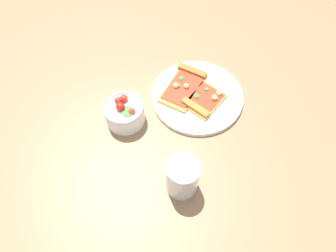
# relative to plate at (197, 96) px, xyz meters

# --- Properties ---
(ground_plane) EXTENTS (2.40, 2.40, 0.00)m
(ground_plane) POSITION_rel_plate_xyz_m (-0.04, -0.01, -0.01)
(ground_plane) COLOR #93704C
(ground_plane) RESTS_ON ground
(plate) EXTENTS (0.27, 0.27, 0.01)m
(plate) POSITION_rel_plate_xyz_m (0.00, 0.00, 0.00)
(plate) COLOR white
(plate) RESTS_ON ground_plane
(pizza_slice_near) EXTENTS (0.12, 0.17, 0.02)m
(pizza_slice_near) POSITION_rel_plate_xyz_m (-0.05, 0.02, 0.01)
(pizza_slice_near) COLOR gold
(pizza_slice_near) RESTS_ON plate
(pizza_slice_far) EXTENTS (0.12, 0.14, 0.02)m
(pizza_slice_far) POSITION_rel_plate_xyz_m (0.02, -0.02, 0.01)
(pizza_slice_far) COLOR #E5B256
(pizza_slice_far) RESTS_ON plate
(salad_bowl) EXTENTS (0.11, 0.11, 0.08)m
(salad_bowl) POSITION_rel_plate_xyz_m (-0.17, -0.14, 0.03)
(salad_bowl) COLOR white
(salad_bowl) RESTS_ON ground_plane
(soda_glass) EXTENTS (0.08, 0.08, 0.11)m
(soda_glass) POSITION_rel_plate_xyz_m (0.04, -0.28, 0.05)
(soda_glass) COLOR silver
(soda_glass) RESTS_ON ground_plane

